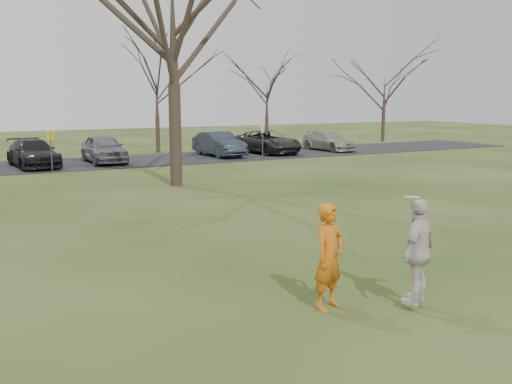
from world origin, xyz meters
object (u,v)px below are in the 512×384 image
(car_4, at_px, (104,148))
(car_5, at_px, (219,144))
(car_3, at_px, (33,153))
(catching_play, at_px, (418,251))
(car_7, at_px, (329,141))
(car_6, at_px, (267,142))
(big_tree, at_px, (173,15))
(player_defender, at_px, (329,257))

(car_4, xyz_separation_m, car_5, (7.26, 0.23, -0.04))
(car_3, distance_m, catching_play, 25.30)
(car_4, height_order, car_7, car_4)
(car_6, bearing_deg, big_tree, -141.19)
(car_4, bearing_deg, catching_play, -91.33)
(car_6, bearing_deg, car_7, -9.40)
(car_5, xyz_separation_m, car_7, (8.38, -0.02, -0.12))
(car_3, relative_size, car_7, 1.12)
(catching_play, xyz_separation_m, big_tree, (1.18, 15.53, 5.95))
(car_3, bearing_deg, car_6, -3.24)
(car_5, height_order, car_7, car_5)
(car_4, bearing_deg, big_tree, -85.88)
(car_5, distance_m, big_tree, 13.42)
(car_5, bearing_deg, catching_play, -110.61)
(car_3, height_order, car_7, car_3)
(car_5, bearing_deg, big_tree, -126.91)
(car_6, relative_size, car_7, 1.20)
(car_4, relative_size, catching_play, 2.41)
(car_7, relative_size, big_tree, 0.32)
(car_6, distance_m, catching_play, 28.09)
(car_6, relative_size, catching_play, 2.75)
(player_defender, distance_m, car_4, 24.60)
(car_4, xyz_separation_m, catching_play, (-0.41, -25.28, 0.21))
(car_6, bearing_deg, car_4, 175.86)
(catching_play, height_order, big_tree, big_tree)
(car_5, relative_size, big_tree, 0.33)
(car_5, xyz_separation_m, big_tree, (-6.49, -9.98, 6.19))
(car_7, distance_m, big_tree, 18.97)
(player_defender, xyz_separation_m, car_6, (12.64, 24.98, -0.16))
(player_defender, relative_size, car_6, 0.35)
(catching_play, bearing_deg, car_6, 66.35)
(player_defender, distance_m, car_7, 30.26)
(car_5, relative_size, car_7, 1.04)
(player_defender, xyz_separation_m, big_tree, (2.55, 14.79, 6.05))
(car_3, relative_size, catching_play, 2.56)
(car_5, xyz_separation_m, catching_play, (-7.67, -25.51, 0.25))
(car_6, distance_m, big_tree, 15.63)
(big_tree, bearing_deg, player_defender, -99.79)
(car_3, relative_size, car_5, 1.08)
(player_defender, relative_size, car_4, 0.40)
(car_3, bearing_deg, player_defender, -91.10)
(car_7, bearing_deg, player_defender, -130.61)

